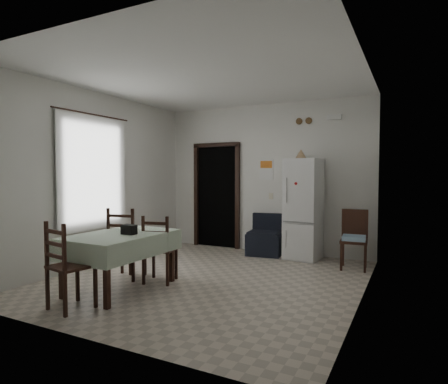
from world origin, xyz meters
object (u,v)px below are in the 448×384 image
object	(u,v)px
navy_seat	(265,235)
corner_chair	(354,240)
fridge	(303,209)
dining_chair_far_left	(127,242)
dining_chair_far_right	(160,248)
dining_chair_near_head	(71,265)
dining_table	(121,262)

from	to	relation	value
navy_seat	corner_chair	world-z (taller)	corner_chair
fridge	corner_chair	bearing A→B (deg)	-17.50
navy_seat	dining_chair_far_left	bearing A→B (deg)	-125.10
navy_seat	dining_chair_far_left	distance (m)	2.71
dining_chair_far_right	dining_chair_near_head	world-z (taller)	dining_chair_near_head
dining_table	dining_chair_far_left	world-z (taller)	dining_chair_far_left
navy_seat	dining_table	distance (m)	3.03
corner_chair	dining_chair_far_right	distance (m)	3.08
fridge	dining_table	distance (m)	3.38
navy_seat	dining_chair_far_left	xyz separation A→B (m)	(-1.25, -2.40, 0.14)
dining_chair_far_right	corner_chair	bearing A→B (deg)	-154.13
dining_table	navy_seat	bearing A→B (deg)	73.08
fridge	dining_chair_near_head	bearing A→B (deg)	-110.07
corner_chair	dining_chair_far_right	bearing A→B (deg)	-144.48
dining_chair_far_left	dining_chair_far_right	world-z (taller)	dining_chair_far_left
dining_chair_far_right	dining_chair_near_head	bearing A→B (deg)	64.77
fridge	dining_chair_far_right	size ratio (longest dim) A/B	1.89
corner_chair	fridge	bearing A→B (deg)	153.38
dining_chair_far_left	dining_chair_far_right	size ratio (longest dim) A/B	1.09
corner_chair	dining_chair_far_left	distance (m)	3.55
navy_seat	corner_chair	size ratio (longest dim) A/B	0.81
corner_chair	dining_chair_near_head	world-z (taller)	dining_chair_near_head
fridge	corner_chair	world-z (taller)	fridge
dining_table	corner_chair	bearing A→B (deg)	45.12
dining_chair_far_left	dining_chair_far_right	bearing A→B (deg)	170.63
corner_chair	navy_seat	bearing A→B (deg)	162.62
dining_table	dining_chair_near_head	size ratio (longest dim) A/B	1.43
dining_table	dining_chair_near_head	xyz separation A→B (m)	(-0.00, -0.80, 0.13)
fridge	dining_chair_far_right	xyz separation A→B (m)	(-1.42, -2.36, -0.43)
dining_chair_near_head	dining_chair_far_left	bearing A→B (deg)	-65.78
dining_chair_near_head	fridge	bearing A→B (deg)	-104.05
navy_seat	dining_chair_near_head	world-z (taller)	dining_chair_near_head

